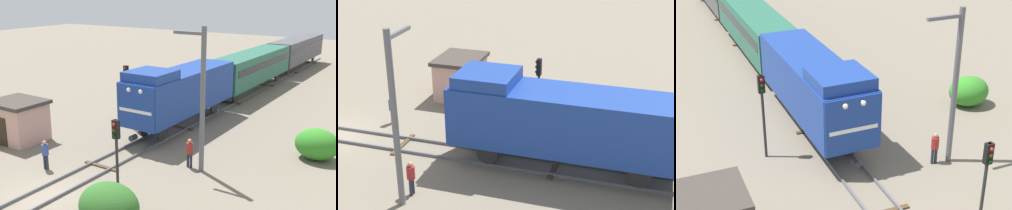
{
  "view_description": "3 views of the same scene",
  "coord_description": "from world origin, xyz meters",
  "views": [
    {
      "loc": [
        15.24,
        -12.23,
        9.78
      ],
      "look_at": [
        1.09,
        9.45,
        2.6
      ],
      "focal_mm": 45.0,
      "sensor_mm": 36.0,
      "label": 1
    },
    {
      "loc": [
        21.95,
        16.97,
        13.02
      ],
      "look_at": [
        -0.76,
        9.83,
        2.79
      ],
      "focal_mm": 55.0,
      "sensor_mm": 36.0,
      "label": 2
    },
    {
      "loc": [
        -8.72,
        -11.81,
        13.66
      ],
      "look_at": [
        0.53,
        9.85,
        2.64
      ],
      "focal_mm": 55.0,
      "sensor_mm": 36.0,
      "label": 3
    }
  ],
  "objects": [
    {
      "name": "catenary_mast",
      "position": [
        4.94,
        6.83,
        4.22
      ],
      "size": [
        1.94,
        0.28,
        7.96
      ],
      "color": "#595960",
      "rests_on": "ground"
    },
    {
      "name": "relay_hut",
      "position": [
        -7.5,
        4.57,
        1.39
      ],
      "size": [
        3.5,
        2.9,
        2.74
      ],
      "color": "#D19E8C",
      "rests_on": "ground"
    },
    {
      "name": "passenger_car_trailing",
      "position": [
        0.0,
        40.72,
        2.52
      ],
      "size": [
        2.84,
        14.0,
        3.66
      ],
      "color": "#4C4C51",
      "rests_on": "railway_track"
    },
    {
      "name": "traffic_signal_mid",
      "position": [
        -3.4,
        10.84,
        3.11
      ],
      "size": [
        0.32,
        0.34,
        4.5
      ],
      "color": "#262628",
      "rests_on": "ground"
    },
    {
      "name": "passenger_car_leading",
      "position": [
        0.0,
        26.12,
        2.52
      ],
      "size": [
        2.84,
        14.0,
        3.66
      ],
      "color": "#26604C",
      "rests_on": "railway_track"
    },
    {
      "name": "bush_mid",
      "position": [
        9.89,
        12.04,
        0.93
      ],
      "size": [
        2.57,
        2.1,
        1.87
      ],
      "primitive_type": "ellipsoid",
      "color": "#328526",
      "rests_on": "ground"
    },
    {
      "name": "locomotive",
      "position": [
        0.0,
        12.78,
        2.77
      ],
      "size": [
        2.9,
        11.6,
        4.6
      ],
      "color": "navy",
      "rests_on": "railway_track"
    },
    {
      "name": "worker_near_track",
      "position": [
        -2.4,
        2.3,
        1.0
      ],
      "size": [
        0.38,
        0.38,
        1.7
      ],
      "rotation": [
        0.0,
        0.0,
        3.64
      ],
      "color": "#262B38",
      "rests_on": "ground"
    },
    {
      "name": "worker_by_signal",
      "position": [
        4.2,
        6.9,
        1.0
      ],
      "size": [
        0.38,
        0.38,
        1.7
      ],
      "rotation": [
        0.0,
        0.0,
        1.5
      ],
      "color": "#262B38",
      "rests_on": "ground"
    },
    {
      "name": "bush_near",
      "position": [
        4.53,
        -0.35,
        1.0
      ],
      "size": [
        2.75,
        2.25,
        2.0
      ],
      "primitive_type": "ellipsoid",
      "color": "#2E6526",
      "rests_on": "ground"
    },
    {
      "name": "railway_track",
      "position": [
        0.0,
        0.0,
        0.07
      ],
      "size": [
        2.4,
        100.64,
        0.16
      ],
      "color": "#595960",
      "rests_on": "ground"
    },
    {
      "name": "ground_plane",
      "position": [
        0.0,
        0.0,
        0.0
      ],
      "size": [
        150.96,
        150.96,
        0.0
      ],
      "primitive_type": "plane",
      "color": "#756B5B"
    },
    {
      "name": "traffic_signal_near",
      "position": [
        3.2,
        1.82,
        2.77
      ],
      "size": [
        0.32,
        0.34,
        3.98
      ],
      "color": "#262628",
      "rests_on": "ground"
    }
  ]
}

